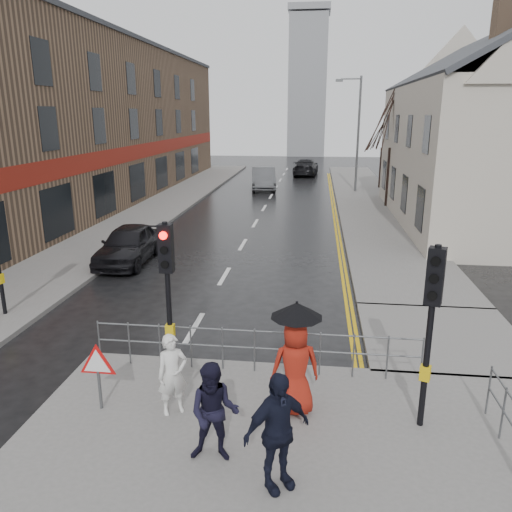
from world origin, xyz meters
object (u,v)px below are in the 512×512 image
(pedestrian_a, at_px, (173,374))
(pedestrian_d, at_px, (277,432))
(pedestrian_b, at_px, (214,413))
(pedestrian_with_umbrella, at_px, (296,356))
(car_parked, at_px, (129,244))
(car_mid, at_px, (263,178))

(pedestrian_a, xyz_separation_m, pedestrian_d, (2.09, -1.73, 0.16))
(pedestrian_b, distance_m, pedestrian_with_umbrella, 1.97)
(pedestrian_b, height_order, car_parked, pedestrian_b)
(pedestrian_d, relative_size, car_parked, 0.44)
(pedestrian_d, distance_m, car_parked, 13.44)
(pedestrian_a, distance_m, car_parked, 10.93)
(pedestrian_with_umbrella, distance_m, car_mid, 29.97)
(pedestrian_b, relative_size, pedestrian_d, 0.90)
(pedestrian_a, height_order, car_parked, pedestrian_a)
(pedestrian_a, distance_m, pedestrian_d, 2.72)
(pedestrian_b, height_order, car_mid, pedestrian_b)
(car_mid, bearing_deg, pedestrian_b, -93.13)
(pedestrian_b, distance_m, car_parked, 12.49)
(pedestrian_with_umbrella, xyz_separation_m, pedestrian_d, (-0.18, -2.01, -0.22))
(pedestrian_d, xyz_separation_m, car_mid, (-3.62, 31.73, -0.26))
(pedestrian_a, height_order, pedestrian_with_umbrella, pedestrian_with_umbrella)
(pedestrian_a, relative_size, car_mid, 0.31)
(car_parked, bearing_deg, pedestrian_with_umbrella, -55.72)
(car_mid, bearing_deg, car_parked, -106.61)
(pedestrian_a, xyz_separation_m, pedestrian_with_umbrella, (2.27, 0.29, 0.38))
(car_parked, bearing_deg, pedestrian_b, -64.37)
(pedestrian_d, xyz_separation_m, car_parked, (-6.72, 11.63, -0.36))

